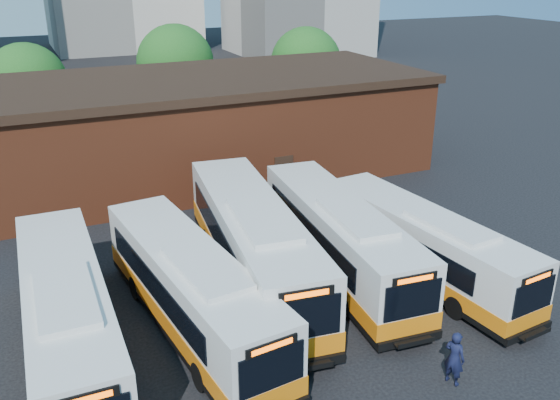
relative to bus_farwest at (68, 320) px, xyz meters
name	(u,v)px	position (x,y,z in m)	size (l,w,h in m)	color
ground	(364,324)	(10.57, -2.46, -1.57)	(220.00, 220.00, 0.00)	black
bus_farwest	(68,320)	(0.00, 0.00, 0.00)	(2.79, 12.75, 3.46)	silver
bus_west	(192,293)	(4.44, 0.00, -0.02)	(3.95, 12.73, 3.42)	silver
bus_midwest	(253,247)	(7.89, 2.34, 0.16)	(4.52, 14.17, 3.81)	silver
bus_mideast	(339,241)	(11.68, 1.55, 0.02)	(3.76, 13.02, 3.50)	silver
bus_east	(423,247)	(14.87, -0.32, -0.11)	(3.54, 12.01, 3.23)	silver
transit_worker	(454,358)	(11.40, -6.64, -0.59)	(0.72, 0.47, 1.97)	black
depot_building	(204,124)	(10.57, 17.53, 1.69)	(28.60, 12.60, 6.40)	brown
tree_west	(27,83)	(0.57, 29.54, 3.07)	(6.00, 6.00, 7.65)	#382314
tree_mid	(175,63)	(12.57, 31.54, 3.51)	(6.56, 6.56, 8.36)	#382314
tree_east	(306,63)	(23.57, 28.54, 3.26)	(6.24, 6.24, 7.96)	#382314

